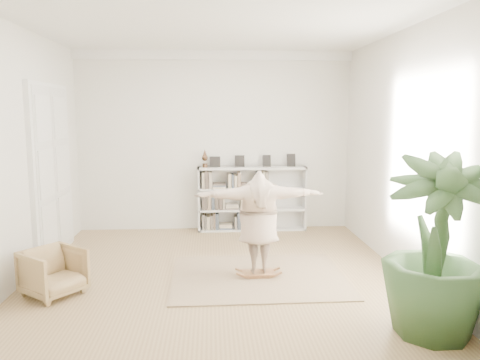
# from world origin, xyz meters

# --- Properties ---
(floor) EXTENTS (6.00, 6.00, 0.00)m
(floor) POSITION_xyz_m (0.00, 0.00, 0.00)
(floor) COLOR olive
(floor) RESTS_ON ground
(room_shell) EXTENTS (6.00, 6.00, 6.00)m
(room_shell) POSITION_xyz_m (0.00, 2.94, 3.51)
(room_shell) COLOR silver
(room_shell) RESTS_ON floor
(doors) EXTENTS (0.09, 1.78, 2.92)m
(doors) POSITION_xyz_m (-2.70, 1.30, 1.40)
(doors) COLOR white
(doors) RESTS_ON floor
(bookshelf) EXTENTS (2.20, 0.35, 1.64)m
(bookshelf) POSITION_xyz_m (0.74, 2.82, 0.64)
(bookshelf) COLOR silver
(bookshelf) RESTS_ON floor
(armchair) EXTENTS (0.96, 0.95, 0.63)m
(armchair) POSITION_xyz_m (-2.16, -0.48, 0.31)
(armchair) COLOR tan
(armchair) RESTS_ON floor
(rug) EXTENTS (2.52, 2.02, 0.02)m
(rug) POSITION_xyz_m (0.60, 0.01, 0.01)
(rug) COLOR tan
(rug) RESTS_ON floor
(rocker_board) EXTENTS (0.46, 0.28, 0.10)m
(rocker_board) POSITION_xyz_m (0.60, 0.01, 0.06)
(rocker_board) COLOR olive
(rocker_board) RESTS_ON rug
(person) EXTENTS (1.84, 0.52, 1.50)m
(person) POSITION_xyz_m (0.60, 0.01, 0.87)
(person) COLOR #C7AB95
(person) RESTS_ON rocker_board
(houseplant) EXTENTS (1.36, 1.36, 1.98)m
(houseplant) POSITION_xyz_m (2.30, -1.86, 0.99)
(houseplant) COLOR #315229
(houseplant) RESTS_ON floor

